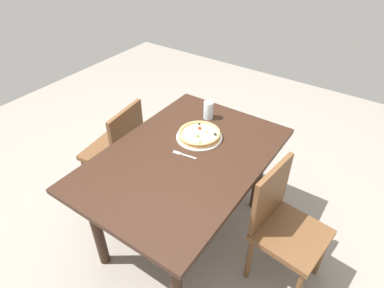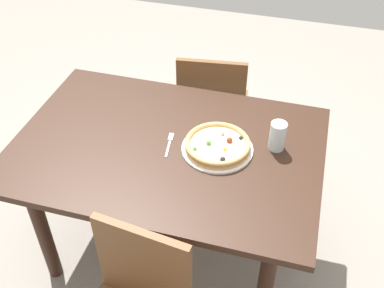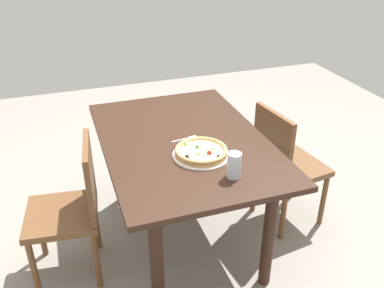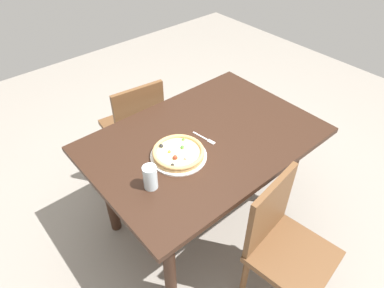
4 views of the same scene
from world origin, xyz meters
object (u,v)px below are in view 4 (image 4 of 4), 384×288
Objects in this scene: dining_table at (204,150)px; pizza at (178,153)px; plate at (179,156)px; chair_far at (284,244)px; fork at (205,139)px; chair_near at (135,126)px; drinking_glass at (150,177)px.

pizza reaches higher than dining_table.
pizza reaches higher than plate.
plate is (0.18, -0.66, 0.28)m from chair_far.
chair_far is 5.21× the size of fork.
pizza is (0.18, -0.66, 0.31)m from chair_far.
chair_near is 2.95× the size of pizza.
dining_table is 1.61× the size of chair_near.
pizza is at bearing -94.32° from fork.
chair_near is at bearing 177.60° from fork.
chair_far is at bearing -11.69° from fork.
chair_near reaches higher than dining_table.
plate is 1.93× the size of fork.
plate is 2.35× the size of drinking_glass.
plate is 1.09× the size of pizza.
dining_table is 0.11m from fork.
fork is at bearing -77.28° from chair_near.
chair_near is 0.79m from plate.
fork is at bearing -176.17° from pizza.
chair_near reaches higher than pizza.
dining_table is 1.61× the size of chair_far.
dining_table is 0.52m from drinking_glass.
chair_far is 0.73m from fork.
plate is at bearing 7.78° from dining_table.
drinking_glass reaches higher than dining_table.
fork is (0.01, 0.02, 0.11)m from dining_table.
pizza is 1.77× the size of fork.
plate is (0.15, 0.72, 0.28)m from chair_near.
dining_table is 0.25m from plate.
dining_table is 0.27m from pizza.
dining_table is 0.71m from chair_far.
drinking_glass is (0.47, 0.10, 0.07)m from fork.
chair_near is (0.08, -0.69, -0.17)m from dining_table.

